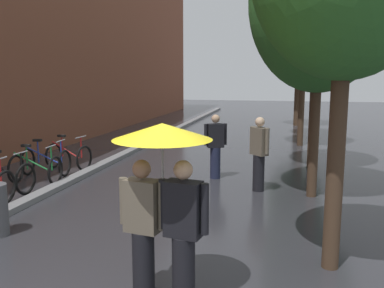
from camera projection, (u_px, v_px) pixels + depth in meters
kerb_strip at (138, 147)px, 14.73m from camera, size 0.30×36.00×0.12m
street_tree_1 at (321, 1)px, 8.33m from camera, size 2.89×2.89×5.92m
street_tree_2 at (318, 36)px, 11.28m from camera, size 2.67×2.67×5.18m
street_tree_3 at (304, 34)px, 14.85m from camera, size 2.70×2.70×5.73m
street_tree_4 at (304, 55)px, 17.53m from camera, size 2.25×2.25×4.62m
street_tree_5 at (299, 48)px, 21.07m from camera, size 2.91×2.91×5.78m
parked_bicycle_2 at (6, 176)px, 9.18m from camera, size 1.10×0.74×0.96m
parked_bicycle_3 at (35, 169)px, 9.95m from camera, size 1.12×0.77×0.96m
parked_bicycle_4 at (46, 162)px, 10.76m from camera, size 1.13×0.78×0.96m
parked_bicycle_5 at (69, 156)px, 11.51m from camera, size 1.17×0.84×0.96m
couple_under_umbrella at (163, 186)px, 4.59m from camera, size 1.10×1.10×2.07m
pedestrian_walking_midground at (215, 146)px, 10.44m from camera, size 0.54×0.37×1.62m
pedestrian_walking_far at (259, 154)px, 9.28m from camera, size 0.44×0.44×1.68m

